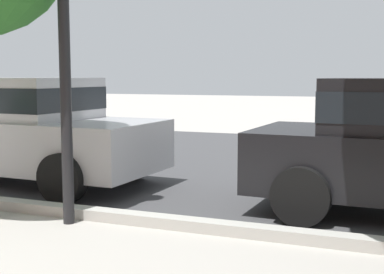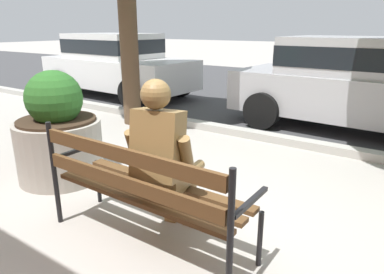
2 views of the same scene
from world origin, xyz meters
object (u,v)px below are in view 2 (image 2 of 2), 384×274
(bronze_statue_seated, at_px, (169,165))
(parked_car_silver, at_px, (356,82))
(concrete_planter, at_px, (59,136))
(park_bench, at_px, (141,185))
(parked_car_white, at_px, (116,63))

(bronze_statue_seated, distance_m, parked_car_silver, 4.40)
(concrete_planter, bearing_deg, parked_car_silver, 59.34)
(park_bench, relative_size, bronze_statue_seated, 1.32)
(bronze_statue_seated, relative_size, parked_car_silver, 0.33)
(bronze_statue_seated, relative_size, concrete_planter, 1.08)
(concrete_planter, distance_m, parked_car_white, 5.22)
(parked_car_white, bearing_deg, concrete_planter, -51.53)
(concrete_planter, height_order, parked_car_silver, parked_car_silver)
(concrete_planter, relative_size, parked_car_silver, 0.30)
(concrete_planter, relative_size, parked_car_white, 0.30)
(bronze_statue_seated, height_order, parked_car_white, parked_car_white)
(park_bench, relative_size, parked_car_silver, 0.43)
(park_bench, distance_m, bronze_statue_seated, 0.27)
(concrete_planter, height_order, parked_car_white, parked_car_white)
(park_bench, bearing_deg, bronze_statue_seated, 62.17)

